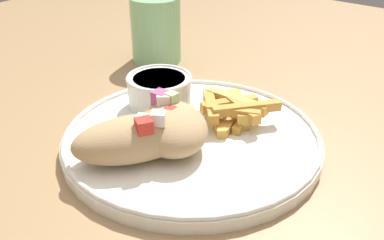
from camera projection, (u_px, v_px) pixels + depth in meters
The scene contains 7 objects.
table at pixel (175, 160), 0.62m from camera, with size 1.43×1.43×0.75m.
plate at pixel (192, 138), 0.53m from camera, with size 0.30×0.30×0.02m.
pita_sandwich_near at pixel (172, 127), 0.49m from camera, with size 0.12×0.13×0.06m.
pita_sandwich_far at pixel (135, 138), 0.47m from camera, with size 0.15×0.13×0.06m.
fries_pile at pixel (233, 109), 0.56m from camera, with size 0.10×0.10×0.03m.
sauce_ramekin at pixel (158, 90), 0.58m from camera, with size 0.09×0.09×0.04m.
water_glass at pixel (156, 32), 0.75m from camera, with size 0.08×0.08×0.11m.
Camera 1 is at (-0.39, -0.33, 1.04)m, focal length 42.00 mm.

